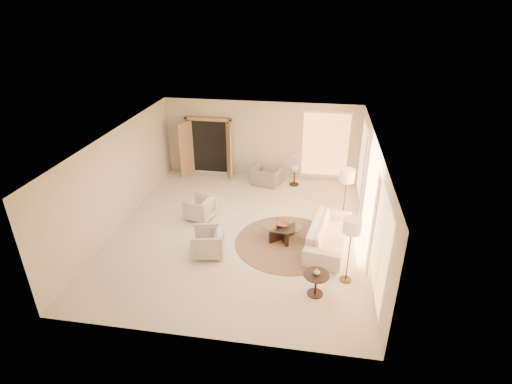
# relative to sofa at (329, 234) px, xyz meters

# --- Properties ---
(room) EXTENTS (7.04, 8.04, 2.83)m
(room) POSITION_rel_sofa_xyz_m (-2.49, 0.30, 1.05)
(room) COLOR silver
(room) RESTS_ON ground
(windows_right) EXTENTS (0.10, 6.40, 2.40)m
(windows_right) POSITION_rel_sofa_xyz_m (0.96, 0.40, 1.00)
(windows_right) COLOR #FFB766
(windows_right) RESTS_ON room
(window_back_corner) EXTENTS (1.70, 0.10, 2.40)m
(window_back_corner) POSITION_rel_sofa_xyz_m (-0.19, 4.25, 1.00)
(window_back_corner) COLOR #FFB766
(window_back_corner) RESTS_ON room
(curtains_right) EXTENTS (0.06, 5.20, 2.60)m
(curtains_right) POSITION_rel_sofa_xyz_m (0.91, 1.30, 0.95)
(curtains_right) COLOR tan
(curtains_right) RESTS_ON room
(french_doors) EXTENTS (1.95, 0.66, 2.16)m
(french_doors) POSITION_rel_sofa_xyz_m (-4.39, 4.12, 0.72)
(french_doors) COLOR tan
(french_doors) RESTS_ON room
(area_rug) EXTENTS (3.35, 3.35, 0.01)m
(area_rug) POSITION_rel_sofa_xyz_m (-1.08, -0.08, -0.34)
(area_rug) COLOR #472F22
(area_rug) RESTS_ON room
(sofa) EXTENTS (1.32, 2.52, 0.70)m
(sofa) POSITION_rel_sofa_xyz_m (0.00, 0.00, 0.00)
(sofa) COLOR beige
(sofa) RESTS_ON room
(armchair_left) EXTENTS (0.86, 0.89, 0.77)m
(armchair_left) POSITION_rel_sofa_xyz_m (-3.83, 0.86, 0.03)
(armchair_left) COLOR beige
(armchair_left) RESTS_ON room
(armchair_right) EXTENTS (0.86, 0.90, 0.80)m
(armchair_right) POSITION_rel_sofa_xyz_m (-3.08, -0.92, 0.05)
(armchair_right) COLOR beige
(armchair_right) RESTS_ON room
(accent_chair) EXTENTS (1.14, 0.89, 0.88)m
(accent_chair) POSITION_rel_sofa_xyz_m (-2.19, 3.56, 0.09)
(accent_chair) COLOR gray
(accent_chair) RESTS_ON room
(coffee_table) EXTENTS (1.36, 1.36, 0.43)m
(coffee_table) POSITION_rel_sofa_xyz_m (-1.26, 0.12, -0.08)
(coffee_table) COLOR black
(coffee_table) RESTS_ON room
(end_table) EXTENTS (0.58, 0.58, 0.55)m
(end_table) POSITION_rel_sofa_xyz_m (-0.29, -2.04, 0.03)
(end_table) COLOR black
(end_table) RESTS_ON room
(side_table) EXTENTS (0.46, 0.46, 0.53)m
(side_table) POSITION_rel_sofa_xyz_m (-1.19, 3.70, -0.03)
(side_table) COLOR #2C231A
(side_table) RESTS_ON room
(floor_lamp_near) EXTENTS (0.42, 0.42, 1.74)m
(floor_lamp_near) POSITION_rel_sofa_xyz_m (0.41, 1.21, 1.13)
(floor_lamp_near) COLOR #2C231A
(floor_lamp_near) RESTS_ON room
(floor_lamp_far) EXTENTS (0.41, 0.41, 1.67)m
(floor_lamp_far) POSITION_rel_sofa_xyz_m (0.41, -1.43, 1.07)
(floor_lamp_far) COLOR #2C231A
(floor_lamp_far) RESTS_ON room
(bowl) EXTENTS (0.43, 0.43, 0.09)m
(bowl) POSITION_rel_sofa_xyz_m (-1.26, 0.12, 0.12)
(bowl) COLOR brown
(bowl) RESTS_ON coffee_table
(end_vase) EXTENTS (0.19, 0.19, 0.15)m
(end_vase) POSITION_rel_sofa_xyz_m (-0.29, -2.04, 0.27)
(end_vase) COLOR silver
(end_vase) RESTS_ON end_table
(side_vase) EXTENTS (0.31, 0.31, 0.27)m
(side_vase) POSITION_rel_sofa_xyz_m (-1.19, 3.70, 0.31)
(side_vase) COLOR silver
(side_vase) RESTS_ON side_table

